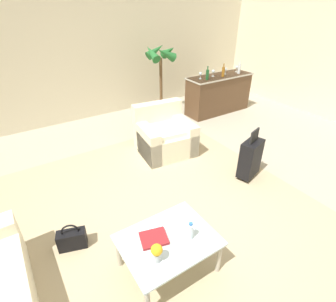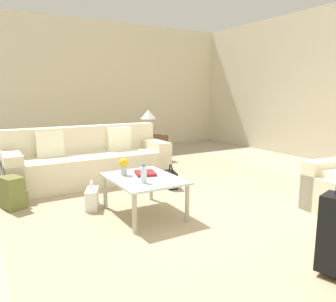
{
  "view_description": "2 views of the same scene",
  "coord_description": "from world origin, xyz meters",
  "px_view_note": "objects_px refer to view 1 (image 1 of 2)",
  "views": [
    {
      "loc": [
        -1.39,
        -2.02,
        2.56
      ],
      "look_at": [
        0.11,
        0.3,
        0.92
      ],
      "focal_mm": 28.0,
      "sensor_mm": 36.0,
      "label": 1
    },
    {
      "loc": [
        2.87,
        -2.11,
        1.41
      ],
      "look_at": [
        -0.46,
        -0.14,
        0.71
      ],
      "focal_mm": 35.0,
      "sensor_mm": 36.0,
      "label": 2
    }
  ],
  "objects_px": {
    "armchair": "(164,136)",
    "suitcase_black": "(250,158)",
    "coffee_table_book": "(154,238)",
    "wine_glass_leftmost": "(201,74)",
    "handbag_black": "(72,239)",
    "bar_console": "(218,93)",
    "wine_bottle_green": "(207,75)",
    "wine_bottle_clear": "(239,69)",
    "wine_bottle_amber": "(223,72)",
    "wine_glass_left_of_centre": "(213,72)",
    "wine_glass_right_of_centre": "(225,70)",
    "potted_palm": "(161,80)",
    "coffee_table": "(168,243)",
    "flower_vase": "(157,252)",
    "wine_glass_rightmost": "(237,67)"
  },
  "relations": [
    {
      "from": "coffee_table",
      "to": "potted_palm",
      "type": "bearing_deg",
      "value": 59.26
    },
    {
      "from": "armchair",
      "to": "wine_glass_leftmost",
      "type": "relative_size",
      "value": 6.69
    },
    {
      "from": "bar_console",
      "to": "handbag_black",
      "type": "height_order",
      "value": "bar_console"
    },
    {
      "from": "wine_glass_left_of_centre",
      "to": "potted_palm",
      "type": "relative_size",
      "value": 0.09
    },
    {
      "from": "bar_console",
      "to": "wine_bottle_clear",
      "type": "bearing_deg",
      "value": -12.32
    },
    {
      "from": "wine_glass_left_of_centre",
      "to": "wine_bottle_green",
      "type": "relative_size",
      "value": 0.51
    },
    {
      "from": "coffee_table_book",
      "to": "bar_console",
      "type": "bearing_deg",
      "value": 55.13
    },
    {
      "from": "wine_glass_right_of_centre",
      "to": "wine_bottle_clear",
      "type": "distance_m",
      "value": 0.34
    },
    {
      "from": "wine_bottle_amber",
      "to": "wine_bottle_clear",
      "type": "xyz_separation_m",
      "value": [
        0.52,
        0.0,
        0.0
      ]
    },
    {
      "from": "wine_glass_left_of_centre",
      "to": "wine_glass_leftmost",
      "type": "bearing_deg",
      "value": -179.42
    },
    {
      "from": "bar_console",
      "to": "wine_bottle_green",
      "type": "xyz_separation_m",
      "value": [
        -0.5,
        -0.11,
        0.56
      ]
    },
    {
      "from": "wine_glass_right_of_centre",
      "to": "potted_palm",
      "type": "relative_size",
      "value": 0.09
    },
    {
      "from": "potted_palm",
      "to": "armchair",
      "type": "bearing_deg",
      "value": -120.23
    },
    {
      "from": "coffee_table_book",
      "to": "wine_glass_leftmost",
      "type": "relative_size",
      "value": 1.72
    },
    {
      "from": "armchair",
      "to": "suitcase_black",
      "type": "relative_size",
      "value": 1.22
    },
    {
      "from": "armchair",
      "to": "coffee_table_book",
      "type": "bearing_deg",
      "value": -124.35
    },
    {
      "from": "armchair",
      "to": "handbag_black",
      "type": "distance_m",
      "value": 2.49
    },
    {
      "from": "potted_palm",
      "to": "coffee_table",
      "type": "bearing_deg",
      "value": -120.74
    },
    {
      "from": "suitcase_black",
      "to": "handbag_black",
      "type": "xyz_separation_m",
      "value": [
        -2.79,
        0.14,
        -0.23
      ]
    },
    {
      "from": "wine_glass_leftmost",
      "to": "wine_bottle_green",
      "type": "bearing_deg",
      "value": -62.87
    },
    {
      "from": "coffee_table_book",
      "to": "wine_bottle_green",
      "type": "relative_size",
      "value": 0.89
    },
    {
      "from": "potted_palm",
      "to": "handbag_black",
      "type": "bearing_deg",
      "value": -136.22
    },
    {
      "from": "handbag_black",
      "to": "wine_bottle_clear",
      "type": "bearing_deg",
      "value": 24.19
    },
    {
      "from": "wine_glass_leftmost",
      "to": "handbag_black",
      "type": "height_order",
      "value": "wine_glass_leftmost"
    },
    {
      "from": "flower_vase",
      "to": "wine_glass_left_of_centre",
      "type": "bearing_deg",
      "value": 43.03
    },
    {
      "from": "wine_glass_leftmost",
      "to": "wine_glass_right_of_centre",
      "type": "bearing_deg",
      "value": -0.01
    },
    {
      "from": "coffee_table",
      "to": "handbag_black",
      "type": "xyz_separation_m",
      "value": [
        -0.79,
        0.84,
        -0.26
      ]
    },
    {
      "from": "wine_glass_leftmost",
      "to": "potted_palm",
      "type": "bearing_deg",
      "value": 142.03
    },
    {
      "from": "flower_vase",
      "to": "wine_glass_leftmost",
      "type": "xyz_separation_m",
      "value": [
        3.14,
        3.29,
        0.45
      ]
    },
    {
      "from": "coffee_table_book",
      "to": "handbag_black",
      "type": "relative_size",
      "value": 0.74
    },
    {
      "from": "bar_console",
      "to": "suitcase_black",
      "type": "bearing_deg",
      "value": -122.01
    },
    {
      "from": "wine_glass_leftmost",
      "to": "wine_bottle_clear",
      "type": "distance_m",
      "value": 1.09
    },
    {
      "from": "flower_vase",
      "to": "wine_bottle_amber",
      "type": "xyz_separation_m",
      "value": [
        3.7,
        3.14,
        0.46
      ]
    },
    {
      "from": "coffee_table_book",
      "to": "wine_glass_rightmost",
      "type": "bearing_deg",
      "value": 51.33
    },
    {
      "from": "wine_glass_right_of_centre",
      "to": "handbag_black",
      "type": "distance_m",
      "value": 5.11
    },
    {
      "from": "coffee_table",
      "to": "potted_palm",
      "type": "xyz_separation_m",
      "value": [
        2.2,
        3.7,
        0.48
      ]
    },
    {
      "from": "wine_glass_rightmost",
      "to": "wine_bottle_amber",
      "type": "distance_m",
      "value": 0.62
    },
    {
      "from": "armchair",
      "to": "coffee_table_book",
      "type": "height_order",
      "value": "armchair"
    },
    {
      "from": "coffee_table",
      "to": "wine_bottle_amber",
      "type": "xyz_separation_m",
      "value": [
        3.48,
        2.99,
        0.64
      ]
    },
    {
      "from": "wine_bottle_green",
      "to": "coffee_table_book",
      "type": "bearing_deg",
      "value": -136.96
    },
    {
      "from": "coffee_table",
      "to": "flower_vase",
      "type": "height_order",
      "value": "flower_vase"
    },
    {
      "from": "wine_bottle_amber",
      "to": "suitcase_black",
      "type": "height_order",
      "value": "wine_bottle_amber"
    },
    {
      "from": "coffee_table",
      "to": "flower_vase",
      "type": "relative_size",
      "value": 4.63
    },
    {
      "from": "wine_glass_leftmost",
      "to": "flower_vase",
      "type": "bearing_deg",
      "value": -133.68
    },
    {
      "from": "wine_glass_leftmost",
      "to": "suitcase_black",
      "type": "bearing_deg",
      "value": -110.68
    },
    {
      "from": "wine_bottle_green",
      "to": "handbag_black",
      "type": "xyz_separation_m",
      "value": [
        -3.78,
        -2.15,
        -0.9
      ]
    },
    {
      "from": "potted_palm",
      "to": "wine_bottle_clear",
      "type": "bearing_deg",
      "value": -21.48
    },
    {
      "from": "flower_vase",
      "to": "wine_glass_right_of_centre",
      "type": "height_order",
      "value": "wine_glass_right_of_centre"
    },
    {
      "from": "armchair",
      "to": "flower_vase",
      "type": "bearing_deg",
      "value": -123.38
    },
    {
      "from": "wine_bottle_green",
      "to": "coffee_table",
      "type": "bearing_deg",
      "value": -135.06
    }
  ]
}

